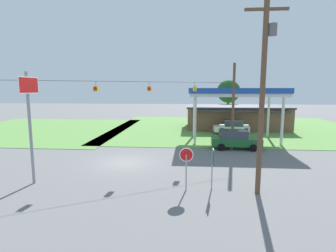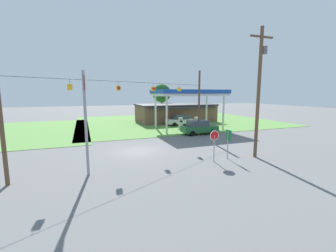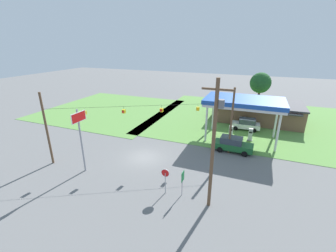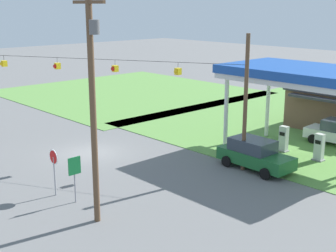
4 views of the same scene
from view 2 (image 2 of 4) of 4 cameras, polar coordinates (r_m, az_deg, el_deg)
name	(u,v)px [view 2 (image 2 of 4)]	position (r m, az deg, el deg)	size (l,w,h in m)	color
ground_plane	(138,151)	(21.39, -7.53, -6.30)	(160.00, 160.00, 0.00)	slate
grass_verge_station_corner	(176,121)	(43.30, 2.07, 1.25)	(36.00, 28.00, 0.04)	#5B8E42
gas_station_canopy	(189,93)	(33.38, 5.39, 8.26)	(10.22, 6.21, 5.86)	silver
gas_station_store	(175,113)	(43.04, 1.86, 3.41)	(14.37, 8.31, 3.31)	brown
fuel_pump_near	(181,124)	(33.13, 3.23, 0.50)	(0.71, 0.56, 1.79)	gray
fuel_pump_far	(197,123)	(34.29, 7.27, 0.71)	(0.71, 0.56, 1.79)	gray
car_at_pumps_front	(199,127)	(29.70, 7.87, -0.31)	(4.77, 2.22, 1.84)	#1E602D
car_at_pumps_rear	(180,120)	(37.67, 3.04, 1.56)	(4.47, 2.30, 1.80)	white
stop_sign_roadside	(214,139)	(17.99, 11.69, -3.27)	(0.80, 0.08, 2.50)	#99999E
stop_sign_overhead	(86,104)	(15.25, -20.20, 5.33)	(0.22, 1.93, 6.80)	gray
route_sign	(228,138)	(19.08, 15.08, -3.04)	(0.10, 0.70, 2.40)	gray
utility_pole_main	(259,87)	(20.01, 22.16, 9.24)	(2.20, 0.44, 10.60)	brown
signal_span_gantry	(137,103)	(20.70, -7.76, 5.70)	(18.36, 10.24, 8.13)	brown
tree_behind_station	(162,93)	(50.34, -1.61, 8.28)	(4.06, 4.06, 7.37)	#4C3828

